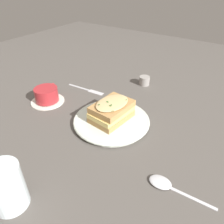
# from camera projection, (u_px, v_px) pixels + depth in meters

# --- Properties ---
(ground_plane) EXTENTS (2.40, 2.40, 0.00)m
(ground_plane) POSITION_uv_depth(u_px,v_px,m) (108.00, 126.00, 0.75)
(ground_plane) COLOR #514C47
(dinner_plate) EXTENTS (0.27, 0.27, 0.02)m
(dinner_plate) POSITION_uv_depth(u_px,v_px,m) (112.00, 121.00, 0.76)
(dinner_plate) COLOR silver
(dinner_plate) RESTS_ON ground_plane
(sandwich) EXTENTS (0.15, 0.11, 0.07)m
(sandwich) POSITION_uv_depth(u_px,v_px,m) (112.00, 111.00, 0.74)
(sandwich) COLOR #B2844C
(sandwich) RESTS_ON dinner_plate
(teacup_with_saucer) EXTENTS (0.14, 0.13, 0.06)m
(teacup_with_saucer) POSITION_uv_depth(u_px,v_px,m) (47.00, 95.00, 0.87)
(teacup_with_saucer) COLOR silver
(teacup_with_saucer) RESTS_ON ground_plane
(water_glass) EXTENTS (0.08, 0.08, 0.12)m
(water_glass) POSITION_uv_depth(u_px,v_px,m) (6.00, 187.00, 0.48)
(water_glass) COLOR silver
(water_glass) RESTS_ON ground_plane
(fork) EXTENTS (0.03, 0.18, 0.00)m
(fork) POSITION_uv_depth(u_px,v_px,m) (89.00, 90.00, 0.96)
(fork) COLOR silver
(fork) RESTS_ON ground_plane
(spoon) EXTENTS (0.04, 0.17, 0.01)m
(spoon) POSITION_uv_depth(u_px,v_px,m) (164.00, 184.00, 0.55)
(spoon) COLOR silver
(spoon) RESTS_ON ground_plane
(condiment_pot) EXTENTS (0.05, 0.05, 0.04)m
(condiment_pot) POSITION_uv_depth(u_px,v_px,m) (144.00, 81.00, 1.00)
(condiment_pot) COLOR gray
(condiment_pot) RESTS_ON ground_plane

